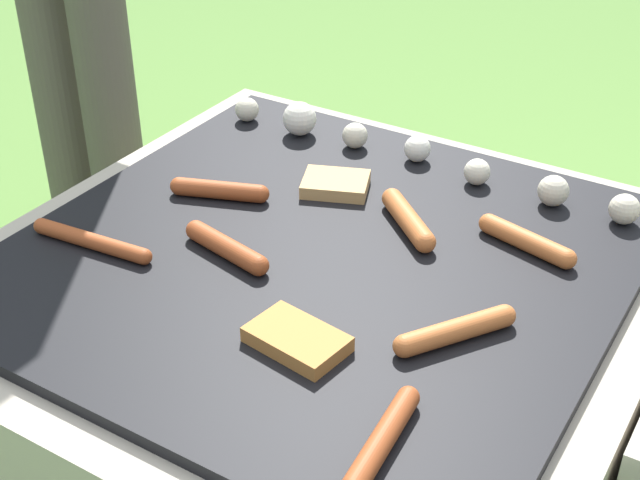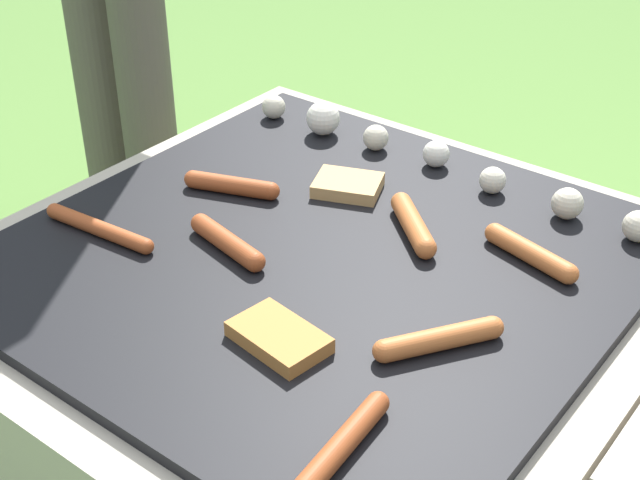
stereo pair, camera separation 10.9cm
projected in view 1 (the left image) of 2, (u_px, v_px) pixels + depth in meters
The scene contains 12 objects.
ground_plane at pixel (320, 457), 1.43m from camera, with size 14.00×14.00×0.00m, color #567F38.
grill at pixel (320, 364), 1.33m from camera, with size 0.90×0.90×0.39m.
sausage_mid_left at pixel (456, 330), 1.05m from camera, with size 0.10×0.14×0.03m.
sausage_front_left at pixel (91, 241), 1.22m from camera, with size 0.20×0.04×0.02m.
sausage_front_right at pixel (526, 241), 1.22m from camera, with size 0.15×0.06×0.03m.
sausage_front_center at pixel (382, 441), 0.90m from camera, with size 0.04×0.17×0.03m.
sausage_back_right at pixel (408, 219), 1.27m from camera, with size 0.13×0.11×0.03m.
sausage_back_left at pixel (219, 190), 1.34m from camera, with size 0.15×0.07×0.03m.
sausage_mid_right at pixel (226, 247), 1.21m from camera, with size 0.15×0.05×0.03m.
bread_slice_right at pixel (297, 339), 1.04m from camera, with size 0.12×0.09×0.02m.
bread_slice_left at pixel (336, 184), 1.36m from camera, with size 0.12×0.11×0.02m.
mushroom_row at pixel (402, 148), 1.44m from camera, with size 0.71×0.07×0.06m.
Camera 1 is at (0.53, -0.87, 1.06)m, focal length 50.00 mm.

